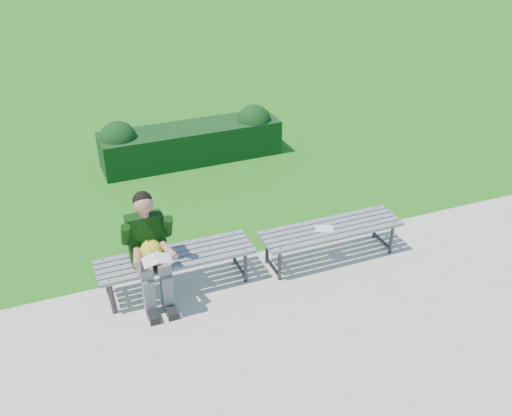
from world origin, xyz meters
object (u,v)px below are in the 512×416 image
object	(u,v)px
bench_right	(331,231)
seated_boy	(149,247)
paper_sheet	(324,229)
hedge	(190,141)
bench_left	(176,259)

from	to	relation	value
bench_right	seated_boy	xyz separation A→B (m)	(-2.25, 0.03, 0.30)
bench_right	paper_sheet	bearing A→B (deg)	-180.00
bench_right	paper_sheet	world-z (taller)	bench_right
hedge	paper_sheet	size ratio (longest dim) A/B	11.77
bench_left	paper_sheet	size ratio (longest dim) A/B	6.90
bench_left	paper_sheet	bearing A→B (deg)	-3.83
hedge	bench_left	distance (m)	3.63
bench_right	seated_boy	distance (m)	2.27
seated_boy	paper_sheet	distance (m)	2.16
bench_left	bench_right	xyz separation A→B (m)	(1.95, -0.12, 0.00)
hedge	bench_right	distance (m)	3.64
bench_left	paper_sheet	distance (m)	1.85
bench_right	seated_boy	size ratio (longest dim) A/B	1.37
seated_boy	paper_sheet	world-z (taller)	seated_boy
bench_left	bench_right	world-z (taller)	same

